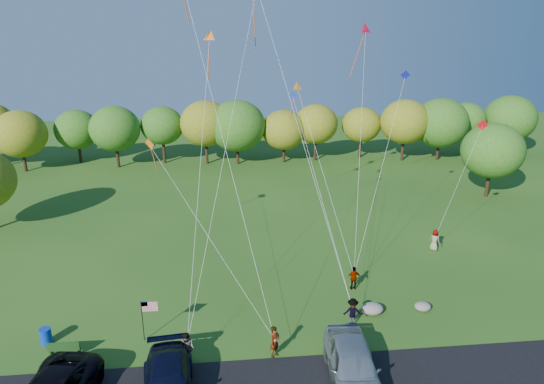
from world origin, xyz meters
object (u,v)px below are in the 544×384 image
Objects in this scene: flyer_d at (354,278)px; flyer_e at (435,240)px; park_bench at (64,349)px; flyer_a at (275,342)px; flyer_b at (187,348)px; flyer_c at (352,312)px; trash_barrel at (46,336)px; minivan_silver at (353,366)px.

flyer_d is 9.16m from flyer_e.
flyer_d is 17.42m from park_bench.
flyer_a reaches higher than flyer_e.
flyer_e reaches higher than flyer_b.
flyer_a reaches higher than park_bench.
park_bench is at bearing 13.21° from flyer_c.
park_bench is (-10.80, 1.09, -0.41)m from flyer_a.
flyer_e reaches higher than flyer_d.
flyer_e is at bearing 19.43° from trash_barrel.
flyer_a is at bearing 90.57° from flyer_e.
flyer_d is (1.13, 3.91, -0.04)m from flyer_c.
flyer_c is (9.14, 2.38, -0.00)m from flyer_b.
flyer_d is 0.98× the size of park_bench.
flyer_d is at bearing 12.42° from trash_barrel.
park_bench is at bearing -43.42° from trash_barrel.
flyer_c is at bearing 96.12° from flyer_e.
park_bench is at bearing 13.09° from flyer_d.
flyer_a reaches higher than trash_barrel.
trash_barrel reaches higher than park_bench.
park_bench is (-15.50, -1.29, -0.35)m from flyer_c.
flyer_c is 15.56m from park_bench.
minivan_silver is 3.53× the size of park_bench.
flyer_a is 1.12× the size of flyer_d.
flyer_d is at bearing 63.55° from flyer_b.
flyer_e is 1.02× the size of park_bench.
flyer_b is 1.00× the size of flyer_c.
minivan_silver is at bearing -12.56° from park_bench.
flyer_a is at bearing -4.49° from park_bench.
flyer_b is at bearing 166.83° from minivan_silver.
flyer_d reaches higher than trash_barrel.
trash_barrel is (-7.67, 2.33, -0.37)m from flyer_b.
flyer_a is 1.07× the size of flyer_e.
park_bench is at bearing 170.04° from minivan_silver.
park_bench is at bearing 126.83° from flyer_a.
flyer_c is 12.54m from flyer_e.
flyer_d is at bearing 78.55° from minivan_silver.
flyer_d is (5.83, 6.28, -0.09)m from flyer_a.
flyer_b is 1.05× the size of flyer_d.
park_bench is 1.80m from trash_barrel.
flyer_b is 1.82× the size of trash_barrel.
trash_barrel is (-12.11, 2.33, -0.43)m from flyer_a.
trash_barrel is (-17.94, -3.95, -0.34)m from flyer_d.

